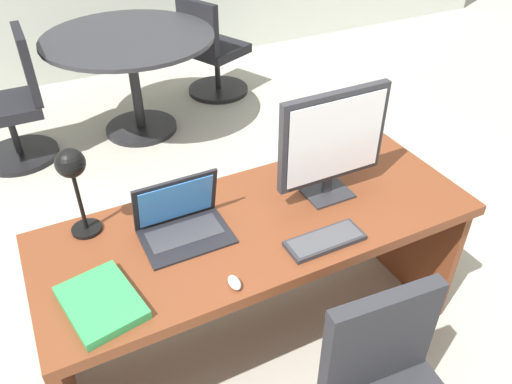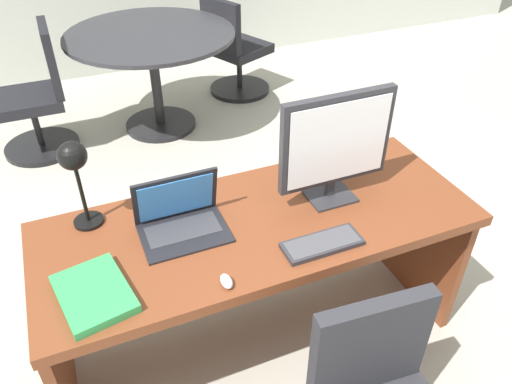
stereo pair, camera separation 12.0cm
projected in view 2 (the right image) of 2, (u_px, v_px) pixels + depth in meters
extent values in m
plane|color=#B7B2A3|center=(178.00, 178.00, 3.65)|extent=(12.00, 12.00, 0.00)
cube|color=brown|center=(259.00, 224.00, 2.10)|extent=(1.83, 0.71, 0.05)
cube|color=brown|center=(57.00, 350.00, 2.05)|extent=(0.04, 0.63, 0.71)
cube|color=brown|center=(418.00, 237.00, 2.60)|extent=(0.04, 0.63, 0.71)
cube|color=brown|center=(238.00, 245.00, 2.50)|extent=(1.61, 0.02, 0.49)
cube|color=#2D2D33|center=(330.00, 196.00, 2.21)|extent=(0.20, 0.16, 0.01)
cube|color=#2D2D33|center=(330.00, 187.00, 2.19)|extent=(0.04, 0.02, 0.08)
cube|color=#2D2D33|center=(336.00, 140.00, 2.04)|extent=(0.49, 0.04, 0.40)
cube|color=white|center=(339.00, 142.00, 2.03)|extent=(0.45, 0.00, 0.35)
cube|color=black|center=(185.00, 233.00, 2.01)|extent=(0.34, 0.25, 0.01)
cube|color=#38383D|center=(183.00, 229.00, 2.02)|extent=(0.29, 0.14, 0.00)
cube|color=black|center=(175.00, 196.00, 2.01)|extent=(0.34, 0.07, 0.23)
cube|color=#3F8CEA|center=(176.00, 198.00, 2.01)|extent=(0.30, 0.05, 0.19)
cube|color=#2D2D33|center=(322.00, 244.00, 1.96)|extent=(0.32, 0.12, 0.02)
cube|color=#47474C|center=(322.00, 242.00, 1.95)|extent=(0.29, 0.10, 0.00)
ellipsoid|color=silver|center=(226.00, 281.00, 1.79)|extent=(0.04, 0.07, 0.03)
cylinder|color=black|center=(89.00, 221.00, 2.07)|extent=(0.12, 0.12, 0.01)
cylinder|color=black|center=(81.00, 191.00, 1.98)|extent=(0.02, 0.02, 0.29)
sphere|color=black|center=(72.00, 156.00, 1.85)|extent=(0.11, 0.11, 0.11)
cube|color=green|center=(94.00, 294.00, 1.74)|extent=(0.28, 0.34, 0.03)
cube|color=#2D2D33|center=(370.00, 346.00, 1.75)|extent=(0.44, 0.10, 0.43)
cylinder|color=black|center=(161.00, 124.00, 4.26)|extent=(0.58, 0.58, 0.04)
cylinder|color=black|center=(156.00, 81.00, 4.03)|extent=(0.08, 0.08, 0.73)
cylinder|color=#2D2D33|center=(150.00, 34.00, 3.81)|extent=(1.29, 1.29, 0.03)
cylinder|color=black|center=(43.00, 146.00, 3.97)|extent=(0.56, 0.56, 0.04)
cylinder|color=black|center=(36.00, 125.00, 3.85)|extent=(0.05, 0.05, 0.34)
cube|color=black|center=(29.00, 100.00, 3.73)|extent=(0.46, 0.46, 0.08)
cube|color=black|center=(51.00, 59.00, 3.63)|extent=(0.06, 0.44, 0.49)
cylinder|color=black|center=(240.00, 89.00, 4.82)|extent=(0.56, 0.56, 0.04)
cylinder|color=black|center=(239.00, 70.00, 4.71)|extent=(0.05, 0.05, 0.34)
cube|color=black|center=(239.00, 48.00, 4.58)|extent=(0.61, 0.61, 0.08)
cube|color=black|center=(220.00, 26.00, 4.30)|extent=(0.23, 0.42, 0.43)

